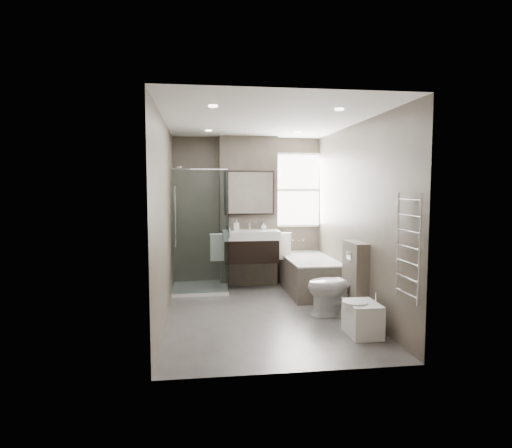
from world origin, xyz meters
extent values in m
cube|color=#4F4B49|center=(0.00, 0.00, -0.03)|extent=(2.65, 3.85, 0.05)
cube|color=silver|center=(0.00, 0.00, 2.62)|extent=(2.65, 3.85, 0.05)
cube|color=brown|center=(0.00, 1.92, 1.30)|extent=(2.65, 0.05, 2.60)
cube|color=brown|center=(0.00, -1.92, 1.30)|extent=(2.65, 0.05, 2.60)
cube|color=brown|center=(-1.32, 0.00, 1.30)|extent=(0.05, 3.85, 2.60)
cube|color=brown|center=(1.32, 0.00, 1.30)|extent=(0.05, 3.85, 2.60)
cube|color=#544C42|center=(0.00, 1.77, 1.30)|extent=(1.00, 0.25, 2.60)
cube|color=black|center=(0.00, 1.42, 0.66)|extent=(0.90, 0.45, 0.38)
cube|color=white|center=(0.00, 1.42, 0.92)|extent=(0.95, 0.47, 0.15)
cylinder|color=silver|center=(0.00, 1.59, 1.06)|extent=(0.03, 0.03, 0.12)
cylinder|color=silver|center=(0.00, 1.53, 1.11)|extent=(0.02, 0.12, 0.02)
cube|color=black|center=(0.00, 1.62, 1.63)|extent=(0.86, 0.06, 0.76)
cube|color=white|center=(0.00, 1.58, 1.63)|extent=(0.80, 0.02, 0.70)
cube|color=white|center=(-0.56, 1.40, 0.72)|extent=(0.24, 0.06, 0.44)
cube|color=white|center=(0.56, 1.40, 0.72)|extent=(0.24, 0.06, 0.44)
cube|color=white|center=(-0.85, 1.45, 0.03)|extent=(0.90, 0.90, 0.06)
cube|color=white|center=(-0.85, 1.01, 1.03)|extent=(0.88, 0.01, 1.94)
cube|color=white|center=(-0.41, 1.45, 1.03)|extent=(0.01, 0.88, 1.94)
cylinder|color=silver|center=(-1.25, 1.45, 1.25)|extent=(0.02, 0.02, 1.00)
cube|color=#544C42|center=(0.93, 1.10, 0.28)|extent=(0.75, 1.60, 0.55)
cube|color=white|center=(0.93, 1.10, 0.56)|extent=(0.75, 1.60, 0.03)
cube|color=white|center=(0.93, 1.10, 0.49)|extent=(0.61, 1.42, 0.12)
cube|color=white|center=(0.90, 1.88, 1.67)|extent=(0.98, 0.04, 1.33)
cube|color=white|center=(0.90, 1.85, 1.67)|extent=(0.90, 0.01, 1.25)
cube|color=white|center=(0.90, 1.85, 1.68)|extent=(0.90, 0.01, 0.05)
imported|color=white|center=(0.97, -0.19, 0.40)|extent=(0.82, 0.50, 0.80)
cube|color=#544C42|center=(1.21, -0.25, 0.50)|extent=(0.18, 0.55, 1.00)
cube|color=silver|center=(1.11, -0.25, 0.82)|extent=(0.01, 0.16, 0.11)
cube|color=white|center=(1.02, -1.01, 0.19)|extent=(0.35, 0.48, 0.39)
cylinder|color=white|center=(0.92, -1.01, 0.38)|extent=(0.29, 0.29, 0.05)
cylinder|color=silver|center=(1.18, -1.01, 0.45)|extent=(0.02, 0.02, 0.10)
cylinder|color=silver|center=(1.25, -1.83, 1.12)|extent=(0.03, 0.03, 1.10)
cylinder|color=silver|center=(1.25, -1.37, 1.12)|extent=(0.03, 0.03, 1.10)
cube|color=silver|center=(1.25, -1.60, 1.12)|extent=(0.02, 0.46, 1.00)
imported|color=white|center=(-0.24, 1.41, 1.10)|extent=(0.09, 0.09, 0.19)
imported|color=white|center=(0.23, 1.55, 1.06)|extent=(0.09, 0.09, 0.12)
camera|label=1|loc=(-0.86, -5.67, 1.73)|focal=30.00mm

